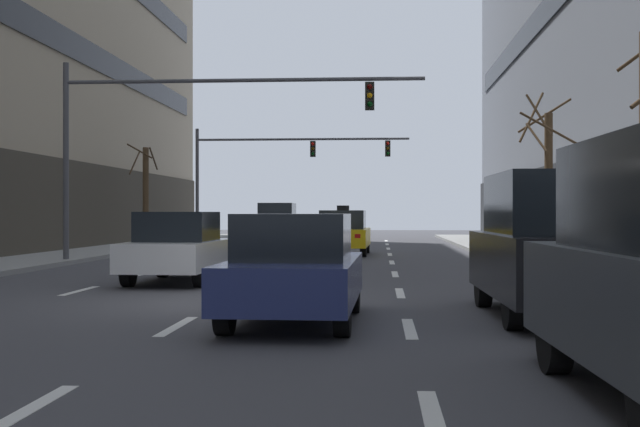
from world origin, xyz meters
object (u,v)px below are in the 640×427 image
(car_driving_0, at_px, (277,225))
(car_driving_2, at_px, (295,269))
(street_tree_3, at_px, (146,194))
(taxi_driving_1, at_px, (343,233))
(street_tree_0, at_px, (547,178))
(car_parked_1, at_px, (551,246))
(traffic_signal_0, at_px, (181,120))
(traffic_signal_1, at_px, (275,159))
(car_driving_3, at_px, (179,248))

(car_driving_0, xyz_separation_m, car_driving_2, (3.38, -25.42, -0.23))
(car_driving_0, xyz_separation_m, street_tree_3, (-5.97, -0.44, 1.44))
(taxi_driving_1, height_order, street_tree_0, street_tree_0)
(taxi_driving_1, distance_m, car_driving_2, 19.12)
(car_driving_0, relative_size, car_driving_2, 0.99)
(car_driving_0, distance_m, car_parked_1, 25.52)
(car_parked_1, xyz_separation_m, traffic_signal_0, (-8.69, 12.34, 3.34))
(street_tree_3, bearing_deg, car_parked_1, -61.31)
(traffic_signal_0, bearing_deg, car_parked_1, -54.84)
(traffic_signal_0, height_order, traffic_signal_1, traffic_signal_0)
(taxi_driving_1, xyz_separation_m, street_tree_0, (6.18, -6.71, 1.75))
(car_driving_2, bearing_deg, car_driving_0, 97.57)
(car_driving_2, height_order, traffic_signal_0, traffic_signal_0)
(traffic_signal_0, xyz_separation_m, traffic_signal_1, (0.57, 18.66, -0.01))
(street_tree_3, bearing_deg, car_driving_0, 4.19)
(car_driving_0, height_order, traffic_signal_0, traffic_signal_0)
(car_driving_3, distance_m, traffic_signal_1, 25.41)
(car_driving_2, bearing_deg, traffic_signal_0, 110.17)
(car_driving_0, height_order, traffic_signal_1, traffic_signal_1)
(car_parked_1, xyz_separation_m, traffic_signal_1, (-8.13, 31.00, 3.33))
(car_parked_1, bearing_deg, street_tree_3, 118.69)
(car_driving_0, relative_size, traffic_signal_1, 0.37)
(car_driving_2, bearing_deg, car_driving_3, 116.22)
(traffic_signal_0, bearing_deg, traffic_signal_1, 88.26)
(traffic_signal_0, bearing_deg, car_driving_3, -76.72)
(traffic_signal_1, height_order, street_tree_0, traffic_signal_1)
(taxi_driving_1, bearing_deg, street_tree_0, -47.39)
(car_driving_2, distance_m, car_parked_1, 3.94)
(car_driving_2, distance_m, traffic_signal_1, 32.43)
(traffic_signal_0, xyz_separation_m, street_tree_0, (10.93, -0.86, -1.85))
(traffic_signal_1, relative_size, street_tree_0, 2.27)
(car_driving_0, distance_m, taxi_driving_1, 7.09)
(street_tree_0, bearing_deg, traffic_signal_1, 117.97)
(car_driving_0, xyz_separation_m, car_parked_1, (7.20, -24.49, 0.09))
(car_driving_2, xyz_separation_m, street_tree_0, (6.06, 12.41, 1.80))
(street_tree_0, bearing_deg, car_driving_3, -149.17)
(car_parked_1, relative_size, traffic_signal_1, 0.40)
(taxi_driving_1, xyz_separation_m, car_parked_1, (3.94, -18.19, 0.27))
(car_driving_3, distance_m, street_tree_3, 19.22)
(car_driving_0, height_order, car_driving_3, car_driving_0)
(car_driving_0, relative_size, traffic_signal_0, 0.37)
(car_driving_3, bearing_deg, car_driving_0, 90.09)
(traffic_signal_0, distance_m, street_tree_0, 11.12)
(car_driving_2, relative_size, car_parked_1, 0.93)
(street_tree_0, distance_m, street_tree_3, 19.88)
(car_driving_2, bearing_deg, street_tree_3, 110.51)
(traffic_signal_0, distance_m, street_tree_3, 12.69)
(car_driving_2, bearing_deg, street_tree_0, 63.99)
(traffic_signal_1, bearing_deg, car_parked_1, -75.31)
(taxi_driving_1, bearing_deg, car_driving_2, -89.64)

